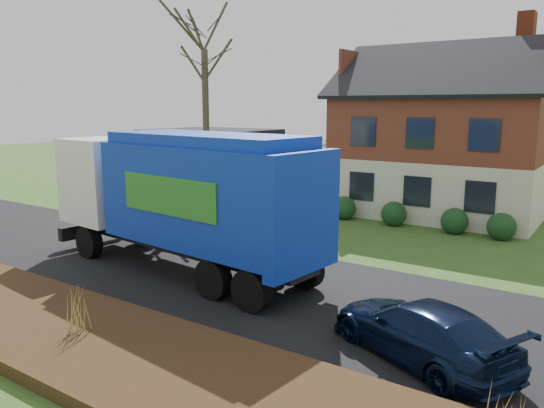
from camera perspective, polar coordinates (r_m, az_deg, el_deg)
The scene contains 10 objects.
ground at distance 16.10m, azimuth -4.15°, elevation -8.12°, with size 120.00×120.00×0.00m, color #2F501A.
road at distance 16.10m, azimuth -4.15°, elevation -8.09°, with size 80.00×7.00×0.02m, color black.
mulch_verge at distance 12.62m, azimuth -19.68°, elevation -13.42°, with size 80.00×3.50×0.30m, color black.
main_house at distance 27.07m, azimuth 17.14°, elevation 7.73°, with size 12.95×8.95×9.26m.
ranch_house at distance 33.09m, azimuth -6.54°, elevation 4.71°, with size 9.80×8.20×3.70m.
garbage_truck at distance 16.47m, azimuth -9.43°, elevation 1.19°, with size 10.37×3.74×4.35m.
silver_sedan at distance 22.69m, azimuth -9.92°, elevation -0.94°, with size 1.45×4.17×1.37m, color #A7AAAF.
navy_wagon at distance 11.55m, azimuth 15.69°, elevation -12.96°, with size 1.73×4.26×1.24m, color black.
tree_front_west at distance 26.83m, azimuth -7.35°, elevation 18.58°, with size 3.65×3.65×10.83m.
grass_clump_mid at distance 12.37m, azimuth -20.15°, elevation -10.56°, with size 0.38×0.31×1.06m.
Camera 1 is at (9.51, -11.92, 5.15)m, focal length 35.00 mm.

